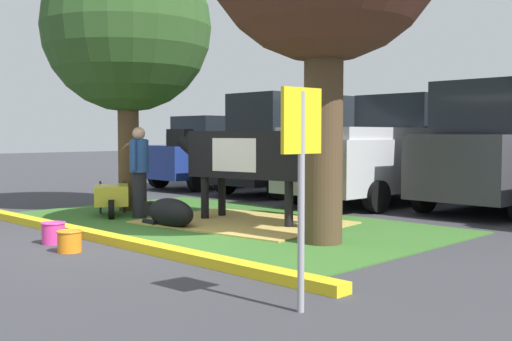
% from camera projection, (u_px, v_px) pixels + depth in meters
% --- Properties ---
extents(ground_plane, '(80.00, 80.00, 0.00)m').
position_uv_depth(ground_plane, '(134.00, 241.00, 8.89)').
color(ground_plane, '#38383D').
extents(grass_island, '(7.60, 4.48, 0.02)m').
position_uv_depth(grass_island, '(221.00, 223.00, 10.64)').
color(grass_island, '#386B28').
rests_on(grass_island, ground).
extents(curb_yellow, '(8.80, 0.24, 0.12)m').
position_uv_depth(curb_yellow, '(98.00, 236.00, 8.95)').
color(curb_yellow, yellow).
rests_on(curb_yellow, ground).
extents(hay_bedding, '(3.46, 2.76, 0.04)m').
position_uv_depth(hay_bedding, '(244.00, 223.00, 10.53)').
color(hay_bedding, tan).
rests_on(hay_bedding, ground).
extents(shade_tree_left, '(3.28, 3.28, 5.24)m').
position_uv_depth(shade_tree_left, '(127.00, 29.00, 12.07)').
color(shade_tree_left, brown).
rests_on(shade_tree_left, ground).
extents(cow_holstein, '(3.11, 1.11, 1.62)m').
position_uv_depth(cow_holstein, '(248.00, 155.00, 10.64)').
color(cow_holstein, black).
rests_on(cow_holstein, ground).
extents(calf_lying, '(1.32, 0.56, 0.48)m').
position_uv_depth(calf_lying, '(169.00, 213.00, 10.17)').
color(calf_lying, black).
rests_on(calf_lying, ground).
extents(person_handler, '(0.34, 0.53, 1.65)m').
position_uv_depth(person_handler, '(325.00, 176.00, 9.60)').
color(person_handler, '#23478C').
rests_on(person_handler, ground).
extents(person_visitor_near, '(0.34, 0.47, 1.65)m').
position_uv_depth(person_visitor_near, '(139.00, 170.00, 11.16)').
color(person_visitor_near, black).
rests_on(person_visitor_near, ground).
extents(person_visitor_far, '(0.53, 0.34, 1.64)m').
position_uv_depth(person_visitor_far, '(313.00, 170.00, 11.15)').
color(person_visitor_far, maroon).
rests_on(person_visitor_far, ground).
extents(wheelbarrow, '(1.49, 1.20, 0.63)m').
position_uv_depth(wheelbarrow, '(112.00, 196.00, 11.50)').
color(wheelbarrow, gold).
rests_on(wheelbarrow, ground).
extents(parking_sign, '(0.08, 0.44, 1.92)m').
position_uv_depth(parking_sign, '(301.00, 154.00, 5.26)').
color(parking_sign, '#99999E').
rests_on(parking_sign, ground).
extents(bucket_pink, '(0.34, 0.34, 0.30)m').
position_uv_depth(bucket_pink, '(53.00, 232.00, 8.66)').
color(bucket_pink, '#EA3893').
rests_on(bucket_pink, ground).
extents(bucket_orange, '(0.33, 0.33, 0.28)m').
position_uv_depth(bucket_orange, '(69.00, 241.00, 8.04)').
color(bucket_orange, orange).
rests_on(bucket_orange, ground).
extents(sedan_blue, '(2.11, 4.44, 2.02)m').
position_uv_depth(sedan_blue, '(218.00, 153.00, 17.86)').
color(sedan_blue, navy).
rests_on(sedan_blue, ground).
extents(suv_black, '(2.21, 4.65, 2.52)m').
position_uv_depth(suv_black, '(293.00, 144.00, 16.00)').
color(suv_black, black).
rests_on(suv_black, ground).
extents(pickup_truck_maroon, '(2.32, 5.45, 2.42)m').
position_uv_depth(pickup_truck_maroon, '(389.00, 152.00, 13.90)').
color(pickup_truck_maroon, '#B7B7BC').
rests_on(pickup_truck_maroon, ground).
extents(suv_dark_grey, '(2.21, 4.65, 2.52)m').
position_uv_depth(suv_dark_grey, '(507.00, 147.00, 12.37)').
color(suv_dark_grey, '#3D3D42').
rests_on(suv_dark_grey, ground).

